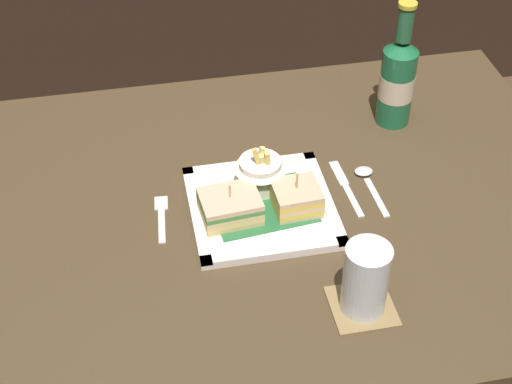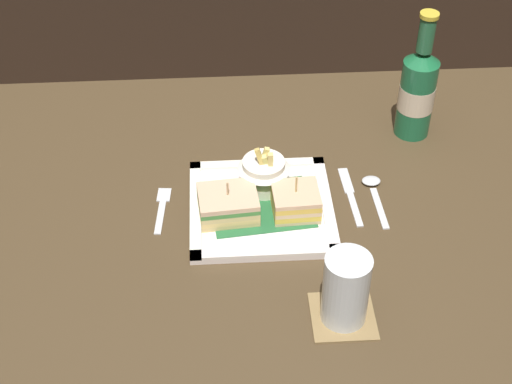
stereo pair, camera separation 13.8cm
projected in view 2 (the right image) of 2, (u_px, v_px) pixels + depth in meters
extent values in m
cube|color=#473621|center=(251.00, 214.00, 1.42)|extent=(1.26, 0.87, 0.04)
cylinder|color=brown|center=(18.00, 238.00, 1.91)|extent=(0.08, 0.08, 0.72)
cylinder|color=#473922|center=(463.00, 219.00, 1.96)|extent=(0.08, 0.08, 0.72)
cube|color=white|center=(261.00, 208.00, 1.40)|extent=(0.26, 0.26, 0.01)
cube|color=#256436|center=(261.00, 206.00, 1.39)|extent=(0.19, 0.16, 0.00)
cube|color=white|center=(266.00, 252.00, 1.30)|extent=(0.26, 0.02, 0.01)
cube|color=white|center=(257.00, 164.00, 1.48)|extent=(0.26, 0.02, 0.01)
cube|color=white|center=(195.00, 208.00, 1.39)|extent=(0.02, 0.26, 0.01)
cube|color=white|center=(326.00, 202.00, 1.40)|extent=(0.02, 0.26, 0.01)
cube|color=#DEBF7A|center=(228.00, 212.00, 1.38)|extent=(0.11, 0.09, 0.01)
cube|color=#ECC97A|center=(228.00, 208.00, 1.37)|extent=(0.11, 0.09, 0.01)
cube|color=#D7BD7A|center=(228.00, 204.00, 1.36)|extent=(0.11, 0.09, 0.01)
cube|color=#46893F|center=(228.00, 200.00, 1.36)|extent=(0.11, 0.09, 0.01)
cube|color=#DBB18D|center=(228.00, 196.00, 1.35)|extent=(0.11, 0.09, 0.01)
cylinder|color=tan|center=(228.00, 199.00, 1.36)|extent=(0.00, 0.00, 0.07)
cube|color=#D9BB8A|center=(295.00, 210.00, 1.38)|extent=(0.08, 0.08, 0.01)
cube|color=gold|center=(295.00, 206.00, 1.38)|extent=(0.08, 0.08, 0.01)
cube|color=#DAB78E|center=(296.00, 202.00, 1.37)|extent=(0.08, 0.08, 0.01)
cube|color=#E9BD4A|center=(296.00, 197.00, 1.36)|extent=(0.08, 0.08, 0.01)
cube|color=#DDB08A|center=(296.00, 193.00, 1.36)|extent=(0.08, 0.08, 0.01)
cylinder|color=tan|center=(296.00, 195.00, 1.36)|extent=(0.00, 0.00, 0.08)
cylinder|color=white|center=(264.00, 175.00, 1.41)|extent=(0.08, 0.08, 0.06)
cone|color=white|center=(264.00, 163.00, 1.39)|extent=(0.10, 0.10, 0.03)
cube|color=#E0C470|center=(270.00, 166.00, 1.39)|extent=(0.01, 0.01, 0.05)
cube|color=#DBBB5D|center=(262.00, 163.00, 1.38)|extent=(0.03, 0.02, 0.06)
cube|color=#EFD776|center=(264.00, 159.00, 1.40)|extent=(0.02, 0.01, 0.05)
cube|color=#E3C569|center=(270.00, 164.00, 1.40)|extent=(0.01, 0.01, 0.05)
cube|color=#E8DC76|center=(267.00, 165.00, 1.39)|extent=(0.02, 0.02, 0.05)
cylinder|color=#1D653E|center=(416.00, 98.00, 1.53)|extent=(0.07, 0.07, 0.16)
cone|color=#1B683A|center=(423.00, 57.00, 1.46)|extent=(0.07, 0.07, 0.02)
cylinder|color=#25623E|center=(426.00, 34.00, 1.43)|extent=(0.03, 0.03, 0.07)
cylinder|color=gold|center=(430.00, 15.00, 1.41)|extent=(0.04, 0.04, 0.01)
cylinder|color=beige|center=(416.00, 97.00, 1.52)|extent=(0.07, 0.07, 0.05)
cube|color=olive|center=(343.00, 316.00, 1.22)|extent=(0.10, 0.10, 0.00)
cylinder|color=silver|center=(346.00, 289.00, 1.17)|extent=(0.07, 0.07, 0.12)
cylinder|color=silver|center=(345.00, 300.00, 1.19)|extent=(0.06, 0.06, 0.07)
cube|color=silver|center=(160.00, 217.00, 1.39)|extent=(0.02, 0.09, 0.00)
cube|color=silver|center=(164.00, 195.00, 1.43)|extent=(0.03, 0.04, 0.00)
cube|color=silver|center=(355.00, 209.00, 1.40)|extent=(0.02, 0.09, 0.00)
cube|color=silver|center=(346.00, 181.00, 1.46)|extent=(0.02, 0.07, 0.00)
cube|color=silver|center=(379.00, 208.00, 1.40)|extent=(0.02, 0.11, 0.00)
ellipsoid|color=silver|center=(371.00, 181.00, 1.45)|extent=(0.03, 0.03, 0.01)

